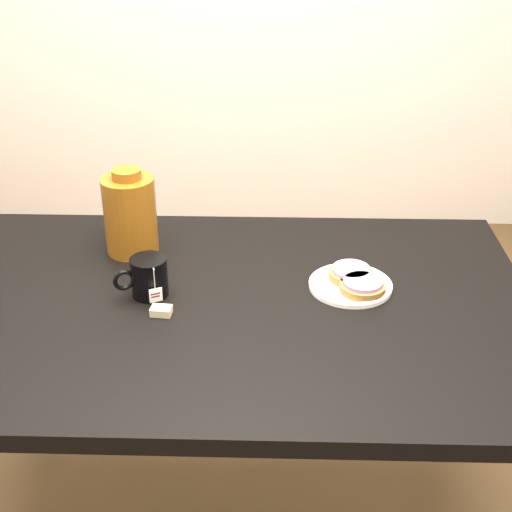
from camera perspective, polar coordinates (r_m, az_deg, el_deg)
name	(u,v)px	position (r m, az deg, el deg)	size (l,w,h in m)	color
table	(227,331)	(1.67, -2.33, -6.04)	(1.40, 0.90, 0.75)	black
plate	(350,284)	(1.68, 7.56, -2.27)	(0.19, 0.19, 0.01)	white
bagel_back	(351,273)	(1.70, 7.61, -1.37)	(0.13, 0.13, 0.03)	brown
bagel_front	(363,286)	(1.65, 8.52, -2.38)	(0.14, 0.14, 0.03)	brown
mug	(148,277)	(1.64, -8.61, -1.66)	(0.13, 0.11, 0.09)	black
teabag_pouch	(161,311)	(1.58, -7.59, -4.37)	(0.04, 0.03, 0.02)	#C6B793
bagel_package	(130,214)	(1.82, -10.03, 3.33)	(0.13, 0.13, 0.22)	#572D0B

